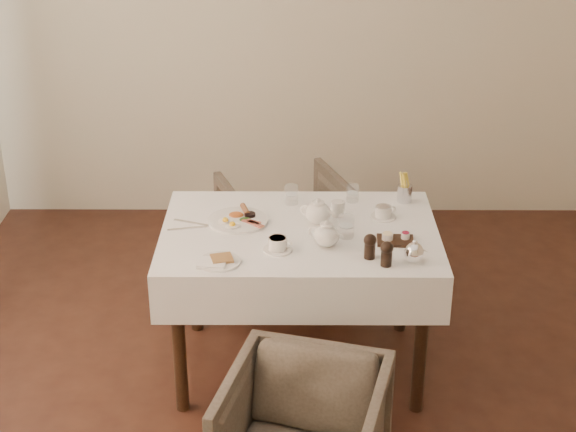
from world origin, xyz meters
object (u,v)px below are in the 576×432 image
(table, at_px, (300,253))
(armchair_far, at_px, (287,232))
(breakfast_plate, at_px, (238,219))
(teapot_centre, at_px, (318,211))

(table, height_order, armchair_far, table)
(armchair_far, relative_size, breakfast_plate, 2.43)
(table, relative_size, teapot_centre, 7.59)
(table, relative_size, breakfast_plate, 4.50)
(armchair_far, height_order, teapot_centre, teapot_centre)
(teapot_centre, bearing_deg, breakfast_plate, -162.86)
(table, height_order, breakfast_plate, breakfast_plate)
(table, bearing_deg, teapot_centre, 35.65)
(armchair_far, xyz_separation_m, breakfast_plate, (-0.23, -0.77, 0.45))
(teapot_centre, bearing_deg, armchair_far, 122.79)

